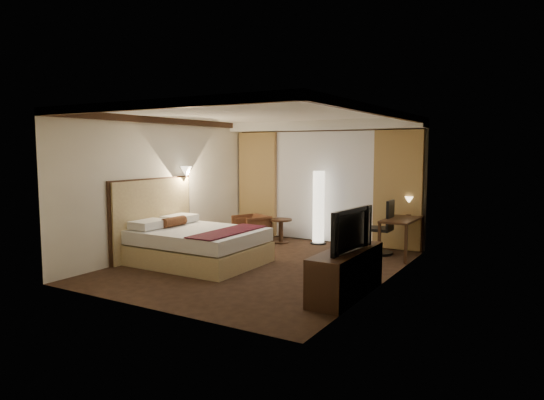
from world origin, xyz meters
The scene contains 21 objects.
floor centered at (0.00, 0.00, 0.00)m, with size 4.50×5.50×0.01m, color black.
ceiling centered at (0.00, 0.00, 2.70)m, with size 4.50×5.50×0.01m, color white.
back_wall centered at (0.00, 2.75, 1.35)m, with size 4.50×0.02×2.70m, color beige.
left_wall centered at (-2.25, 0.00, 1.35)m, with size 0.02×5.50×2.70m, color beige.
right_wall centered at (2.25, 0.00, 1.35)m, with size 0.02×5.50×2.70m, color beige.
crown_molding centered at (0.00, 0.00, 2.64)m, with size 4.50×5.50×0.12m, color black, non-canonical shape.
soffit centered at (0.00, 2.50, 2.60)m, with size 4.50×0.50×0.20m, color white.
curtain_sheer centered at (0.00, 2.67, 1.25)m, with size 2.48×0.04×2.45m, color silver.
curtain_left_drape centered at (-1.70, 2.61, 1.25)m, with size 1.00×0.14×2.45m, color #9E8548.
curtain_right_drape centered at (1.70, 2.61, 1.25)m, with size 1.00×0.14×2.45m, color #9E8548.
wall_sconce centered at (-2.09, 0.46, 1.62)m, with size 0.24×0.24×0.24m, color white, non-canonical shape.
bed centered at (-1.08, -0.41, 0.32)m, with size 2.21×1.73×0.65m, color white, non-canonical shape.
headboard centered at (-2.20, -0.41, 0.75)m, with size 0.12×2.03×1.50m, color tan, non-canonical shape.
armchair centered at (-1.33, 1.74, 0.34)m, with size 0.67×0.62×0.69m, color #462915.
side_table centered at (-0.74, 2.04, 0.27)m, with size 0.49×0.49×0.54m, color black, non-canonical shape.
floor_lamp centered at (0.02, 2.37, 0.81)m, with size 0.34×0.34×1.62m, color white, non-canonical shape.
desk centered at (1.95, 2.07, 0.38)m, with size 0.55×1.29×0.75m, color black, non-canonical shape.
desk_lamp centered at (1.95, 2.56, 0.92)m, with size 0.18×0.18×0.34m, color #FFD899, non-canonical shape.
office_chair centered at (1.53, 2.02, 0.55)m, with size 0.53×0.53×1.09m, color black, non-canonical shape.
dresser centered at (2.00, -0.91, 0.33)m, with size 0.50×1.71×0.66m, color black, non-canonical shape.
television centered at (1.97, -0.91, 0.99)m, with size 1.15×0.66×0.15m, color black.
Camera 1 is at (4.52, -7.24, 2.08)m, focal length 32.00 mm.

